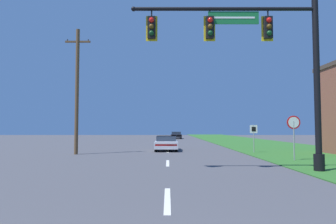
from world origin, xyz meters
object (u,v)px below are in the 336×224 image
(route_sign_post, at_px, (254,132))
(utility_pole_near, at_px, (77,89))
(signal_mast, at_px, (266,57))
(far_car, at_px, (176,135))
(car_ahead, at_px, (167,143))
(stop_sign, at_px, (294,128))

(route_sign_post, bearing_deg, utility_pole_near, -174.91)
(route_sign_post, height_order, utility_pole_near, utility_pole_near)
(signal_mast, xyz_separation_m, far_car, (-2.79, 40.36, -4.27))
(far_car, relative_size, utility_pole_near, 0.52)
(route_sign_post, bearing_deg, signal_mast, -102.65)
(car_ahead, bearing_deg, route_sign_post, -21.46)
(far_car, height_order, stop_sign, stop_sign)
(stop_sign, relative_size, route_sign_post, 1.23)
(far_car, bearing_deg, car_ahead, -93.20)
(far_car, bearing_deg, utility_pole_near, -103.95)
(signal_mast, relative_size, car_ahead, 1.92)
(stop_sign, bearing_deg, signal_mast, -124.38)
(car_ahead, height_order, route_sign_post, route_sign_post)
(stop_sign, bearing_deg, far_car, 98.91)
(stop_sign, distance_m, utility_pole_near, 14.50)
(car_ahead, xyz_separation_m, route_sign_post, (6.52, -2.56, 0.92))
(utility_pole_near, bearing_deg, stop_sign, -17.34)
(car_ahead, xyz_separation_m, far_car, (1.58, 28.20, 0.00))
(car_ahead, height_order, utility_pole_near, utility_pole_near)
(car_ahead, distance_m, far_car, 28.24)
(signal_mast, distance_m, far_car, 40.68)
(far_car, bearing_deg, route_sign_post, -80.87)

